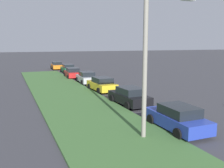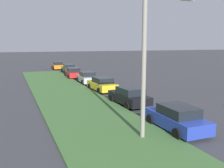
{
  "view_description": "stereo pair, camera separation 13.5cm",
  "coord_description": "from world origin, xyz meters",
  "px_view_note": "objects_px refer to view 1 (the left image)",
  "views": [
    {
      "loc": [
        -4.64,
        13.1,
        4.95
      ],
      "look_at": [
        15.03,
        4.86,
        1.47
      ],
      "focal_mm": 39.96,
      "sensor_mm": 36.0,
      "label": 1
    },
    {
      "loc": [
        -4.7,
        12.98,
        4.95
      ],
      "look_at": [
        15.03,
        4.86,
        1.47
      ],
      "focal_mm": 39.96,
      "sensor_mm": 36.0,
      "label": 2
    }
  ],
  "objects_px": {
    "parked_car_black": "(129,96)",
    "parked_car_red": "(73,73)",
    "parked_car_blue": "(177,118)",
    "streetlight": "(151,55)",
    "parked_car_green": "(68,69)",
    "parked_car_yellow": "(102,84)",
    "parked_car_silver": "(87,78)",
    "parked_car_orange": "(57,66)"
  },
  "relations": [
    {
      "from": "parked_car_silver",
      "to": "parked_car_green",
      "type": "relative_size",
      "value": 1.01
    },
    {
      "from": "parked_car_green",
      "to": "parked_car_yellow",
      "type": "bearing_deg",
      "value": 179.46
    },
    {
      "from": "parked_car_red",
      "to": "streetlight",
      "type": "relative_size",
      "value": 0.58
    },
    {
      "from": "parked_car_black",
      "to": "parked_car_green",
      "type": "distance_m",
      "value": 24.18
    },
    {
      "from": "parked_car_green",
      "to": "parked_car_red",
      "type": "bearing_deg",
      "value": 173.88
    },
    {
      "from": "parked_car_red",
      "to": "streetlight",
      "type": "distance_m",
      "value": 24.93
    },
    {
      "from": "streetlight",
      "to": "parked_car_silver",
      "type": "bearing_deg",
      "value": -7.02
    },
    {
      "from": "streetlight",
      "to": "parked_car_blue",
      "type": "bearing_deg",
      "value": -77.79
    },
    {
      "from": "parked_car_black",
      "to": "parked_car_yellow",
      "type": "relative_size",
      "value": 1.0
    },
    {
      "from": "parked_car_yellow",
      "to": "parked_car_green",
      "type": "xyz_separation_m",
      "value": [
        17.71,
        -0.42,
        0.0
      ]
    },
    {
      "from": "parked_car_black",
      "to": "parked_car_orange",
      "type": "relative_size",
      "value": 1.0
    },
    {
      "from": "parked_car_blue",
      "to": "streetlight",
      "type": "distance_m",
      "value": 4.27
    },
    {
      "from": "parked_car_black",
      "to": "parked_car_orange",
      "type": "bearing_deg",
      "value": -2.45
    },
    {
      "from": "streetlight",
      "to": "parked_car_green",
      "type": "bearing_deg",
      "value": -4.97
    },
    {
      "from": "parked_car_black",
      "to": "parked_car_red",
      "type": "distance_m",
      "value": 17.75
    },
    {
      "from": "parked_car_green",
      "to": "parked_car_blue",
      "type": "bearing_deg",
      "value": 179.75
    },
    {
      "from": "streetlight",
      "to": "parked_car_black",
      "type": "bearing_deg",
      "value": -18.22
    },
    {
      "from": "parked_car_red",
      "to": "parked_car_green",
      "type": "height_order",
      "value": "same"
    },
    {
      "from": "parked_car_yellow",
      "to": "parked_car_orange",
      "type": "bearing_deg",
      "value": -2.3
    },
    {
      "from": "streetlight",
      "to": "parked_car_red",
      "type": "bearing_deg",
      "value": -4.45
    },
    {
      "from": "parked_car_black",
      "to": "parked_car_red",
      "type": "relative_size",
      "value": 1.0
    },
    {
      "from": "parked_car_yellow",
      "to": "parked_car_orange",
      "type": "height_order",
      "value": "same"
    },
    {
      "from": "parked_car_silver",
      "to": "parked_car_red",
      "type": "distance_m",
      "value": 5.62
    },
    {
      "from": "parked_car_yellow",
      "to": "parked_car_red",
      "type": "xyz_separation_m",
      "value": [
        11.28,
        0.36,
        0.0
      ]
    },
    {
      "from": "parked_car_blue",
      "to": "parked_car_black",
      "type": "distance_m",
      "value": 6.38
    },
    {
      "from": "parked_car_black",
      "to": "parked_car_red",
      "type": "bearing_deg",
      "value": -1.81
    },
    {
      "from": "parked_car_green",
      "to": "streetlight",
      "type": "bearing_deg",
      "value": 175.86
    },
    {
      "from": "parked_car_yellow",
      "to": "streetlight",
      "type": "distance_m",
      "value": 14.0
    },
    {
      "from": "parked_car_blue",
      "to": "parked_car_green",
      "type": "height_order",
      "value": "same"
    },
    {
      "from": "parked_car_yellow",
      "to": "parked_car_red",
      "type": "bearing_deg",
      "value": -1.09
    },
    {
      "from": "parked_car_blue",
      "to": "streetlight",
      "type": "xyz_separation_m",
      "value": [
        -0.46,
        2.12,
        3.67
      ]
    },
    {
      "from": "parked_car_yellow",
      "to": "parked_car_silver",
      "type": "relative_size",
      "value": 1.0
    },
    {
      "from": "parked_car_blue",
      "to": "parked_car_black",
      "type": "xyz_separation_m",
      "value": [
        6.38,
        -0.13,
        0.0
      ]
    },
    {
      "from": "parked_car_green",
      "to": "streetlight",
      "type": "relative_size",
      "value": 0.58
    },
    {
      "from": "parked_car_yellow",
      "to": "parked_car_silver",
      "type": "xyz_separation_m",
      "value": [
        5.67,
        -0.06,
        0.0
      ]
    },
    {
      "from": "parked_car_black",
      "to": "parked_car_orange",
      "type": "height_order",
      "value": "same"
    },
    {
      "from": "parked_car_blue",
      "to": "parked_car_green",
      "type": "relative_size",
      "value": 1.0
    },
    {
      "from": "parked_car_yellow",
      "to": "streetlight",
      "type": "xyz_separation_m",
      "value": [
        -13.31,
        2.28,
        3.67
      ]
    },
    {
      "from": "parked_car_silver",
      "to": "parked_car_black",
      "type": "bearing_deg",
      "value": -177.92
    },
    {
      "from": "parked_car_red",
      "to": "parked_car_green",
      "type": "bearing_deg",
      "value": -4.02
    },
    {
      "from": "parked_car_silver",
      "to": "streetlight",
      "type": "relative_size",
      "value": 0.58
    },
    {
      "from": "parked_car_red",
      "to": "parked_car_orange",
      "type": "bearing_deg",
      "value": 2.51
    }
  ]
}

